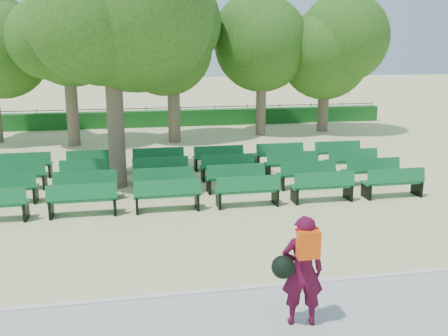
% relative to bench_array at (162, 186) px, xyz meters
% --- Properties ---
extents(ground, '(120.00, 120.00, 0.00)m').
position_rel_bench_array_xyz_m(ground, '(1.04, -1.07, -0.10)').
color(ground, '#C9C385').
extents(paving, '(30.00, 2.20, 0.06)m').
position_rel_bench_array_xyz_m(paving, '(1.04, -8.47, -0.07)').
color(paving, '#A8A8A4').
rests_on(paving, ground).
extents(curb, '(30.00, 0.12, 0.10)m').
position_rel_bench_array_xyz_m(curb, '(1.04, -7.32, -0.05)').
color(curb, silver).
rests_on(curb, ground).
extents(hedge, '(26.00, 0.70, 0.90)m').
position_rel_bench_array_xyz_m(hedge, '(1.04, 12.93, 0.35)').
color(hedge, '#16571D').
rests_on(hedge, ground).
extents(fence, '(26.00, 0.10, 1.02)m').
position_rel_bench_array_xyz_m(fence, '(1.04, 13.33, -0.10)').
color(fence, black).
rests_on(fence, ground).
extents(tree_line, '(21.80, 6.80, 7.04)m').
position_rel_bench_array_xyz_m(tree_line, '(1.04, 8.93, -0.10)').
color(tree_line, '#2C5C18').
rests_on(tree_line, ground).
extents(bench_array, '(1.87, 0.69, 1.16)m').
position_rel_bench_array_xyz_m(bench_array, '(0.00, 0.00, 0.00)').
color(bench_array, '#116431').
rests_on(bench_array, ground).
extents(tree_among, '(4.72, 4.72, 6.69)m').
position_rel_bench_array_xyz_m(tree_among, '(-1.37, 0.48, 4.44)').
color(tree_among, brown).
rests_on(tree_among, ground).
extents(person, '(0.90, 0.58, 1.85)m').
position_rel_bench_array_xyz_m(person, '(1.64, -8.64, 0.92)').
color(person, '#460A24').
rests_on(person, ground).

